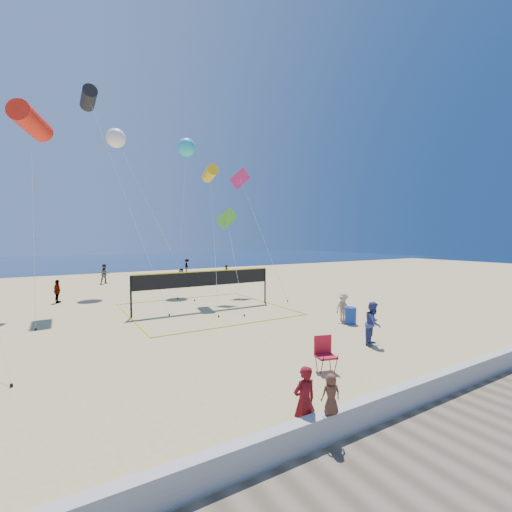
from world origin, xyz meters
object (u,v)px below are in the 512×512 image
camp_chair (324,351)px  volleyball_net (205,283)px  woman (304,401)px  trash_barrel (351,316)px

camp_chair → volleyball_net: volleyball_net is taller
woman → volleyball_net: size_ratio=0.18×
trash_barrel → camp_chair: bearing=-143.6°
trash_barrel → volleyball_net: (-4.89, 6.95, 1.18)m
camp_chair → trash_barrel: 6.52m
camp_chair → woman: bearing=-122.4°
woman → volleyball_net: 13.79m
camp_chair → volleyball_net: (0.35, 10.82, 0.96)m
volleyball_net → camp_chair: bearing=-92.2°
trash_barrel → woman: bearing=-141.7°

